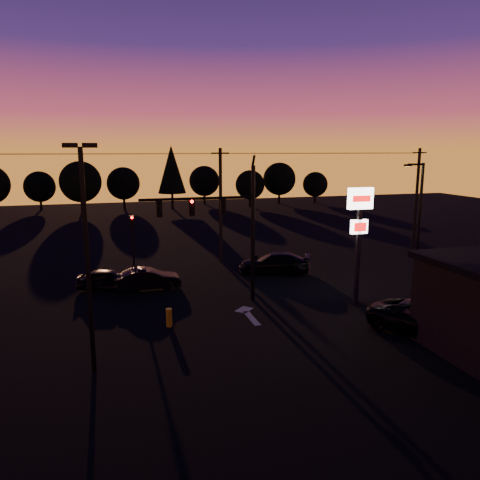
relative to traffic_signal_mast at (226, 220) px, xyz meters
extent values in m
plane|color=black|center=(0.10, -3.99, -4.94)|extent=(120.00, 120.00, 0.00)
cube|color=beige|center=(0.60, -2.99, -4.93)|extent=(0.35, 2.20, 0.01)
cube|color=beige|center=(0.60, -1.59, -4.93)|extent=(1.20, 1.20, 0.01)
cylinder|color=black|center=(1.60, 0.01, -0.94)|extent=(0.24, 0.24, 8.00)
cylinder|color=black|center=(1.60, 0.01, 3.26)|extent=(0.14, 0.52, 0.76)
cylinder|color=black|center=(-1.65, 0.01, 1.26)|extent=(6.50, 0.16, 0.16)
cube|color=black|center=(-0.20, 0.01, 0.76)|extent=(0.32, 0.22, 0.95)
sphere|color=black|center=(-0.20, -0.12, 1.11)|extent=(0.18, 0.18, 0.18)
sphere|color=black|center=(-0.20, -0.12, 0.81)|extent=(0.18, 0.18, 0.18)
sphere|color=black|center=(-0.20, -0.12, 0.51)|extent=(0.18, 0.18, 0.18)
cube|color=black|center=(-2.00, 0.01, 0.76)|extent=(0.32, 0.22, 0.95)
sphere|color=#FF0705|center=(-2.00, -0.12, 1.11)|extent=(0.18, 0.18, 0.18)
sphere|color=black|center=(-2.00, -0.12, 0.81)|extent=(0.18, 0.18, 0.18)
sphere|color=black|center=(-2.00, -0.12, 0.51)|extent=(0.18, 0.18, 0.18)
cube|color=black|center=(-3.80, 0.01, 0.76)|extent=(0.32, 0.22, 0.95)
sphere|color=black|center=(-3.80, -0.12, 1.11)|extent=(0.18, 0.18, 0.18)
sphere|color=black|center=(-3.80, -0.12, 0.81)|extent=(0.18, 0.18, 0.18)
sphere|color=black|center=(-3.80, -0.12, 0.51)|extent=(0.18, 0.18, 0.18)
cube|color=black|center=(1.78, 0.01, -2.34)|extent=(0.22, 0.18, 0.28)
cylinder|color=black|center=(-4.90, 7.51, -3.14)|extent=(0.14, 0.14, 3.60)
cube|color=black|center=(-4.90, 7.51, -1.04)|extent=(0.30, 0.20, 0.90)
sphere|color=#FF0705|center=(-4.90, 7.39, -0.72)|extent=(0.18, 0.18, 0.18)
sphere|color=black|center=(-4.90, 7.39, -1.00)|extent=(0.18, 0.18, 0.18)
sphere|color=black|center=(-4.90, 7.39, -1.28)|extent=(0.18, 0.18, 0.18)
cube|color=black|center=(-7.40, -6.99, -0.44)|extent=(0.18, 0.18, 9.00)
cube|color=black|center=(-7.75, -6.99, 4.11)|extent=(0.55, 0.30, 0.18)
cube|color=black|center=(-7.05, -6.99, 4.11)|extent=(0.55, 0.30, 0.18)
cube|color=black|center=(7.10, -2.49, -1.74)|extent=(0.22, 0.22, 6.40)
cube|color=white|center=(7.10, -2.49, 1.26)|extent=(1.50, 0.25, 1.20)
cube|color=red|center=(7.10, -2.63, 1.26)|extent=(1.10, 0.02, 0.35)
cube|color=white|center=(7.10, -2.49, -0.34)|extent=(1.00, 0.22, 0.80)
cube|color=red|center=(7.10, -2.62, -0.34)|extent=(0.75, 0.02, 0.50)
cylinder|color=black|center=(14.10, 1.51, -0.94)|extent=(0.20, 0.20, 8.00)
cylinder|color=black|center=(13.50, 1.51, 2.96)|extent=(1.20, 0.14, 0.14)
cube|color=black|center=(12.90, 1.51, 2.91)|extent=(0.50, 0.22, 0.14)
plane|color=#FFB759|center=(12.90, 1.51, 2.83)|extent=(0.35, 0.35, 0.00)
cylinder|color=black|center=(2.10, 10.01, -0.44)|extent=(0.26, 0.26, 9.00)
cube|color=black|center=(2.10, 10.01, 3.66)|extent=(1.40, 0.10, 0.10)
cylinder|color=black|center=(20.10, 10.01, -0.44)|extent=(0.26, 0.26, 9.00)
cube|color=black|center=(20.10, 10.01, 3.66)|extent=(1.40, 0.10, 0.10)
cylinder|color=black|center=(-6.90, 9.41, 3.61)|extent=(18.00, 0.02, 0.02)
cylinder|color=black|center=(-6.90, 10.01, 3.66)|extent=(18.00, 0.02, 0.02)
cylinder|color=black|center=(-6.90, 10.61, 3.61)|extent=(18.00, 0.02, 0.02)
cylinder|color=black|center=(11.10, 9.41, 3.61)|extent=(18.00, 0.02, 0.02)
cylinder|color=black|center=(11.10, 10.01, 3.66)|extent=(18.00, 0.02, 0.02)
cylinder|color=black|center=(11.10, 10.61, 3.61)|extent=(18.00, 0.02, 0.02)
cube|color=black|center=(9.10, -7.47, -3.54)|extent=(2.20, 0.05, 1.60)
cylinder|color=#B38E0D|center=(-3.80, -2.93, -4.46)|extent=(0.31, 0.31, 0.94)
cylinder|color=black|center=(-15.90, 49.01, -4.25)|extent=(0.36, 0.36, 1.38)
sphere|color=black|center=(-15.90, 49.01, -1.50)|extent=(4.54, 4.54, 4.54)
cylinder|color=black|center=(-9.90, 44.01, -4.06)|extent=(0.36, 0.36, 1.75)
sphere|color=black|center=(-9.90, 44.01, -0.56)|extent=(5.77, 5.78, 5.78)
cylinder|color=black|center=(-3.90, 48.01, -4.19)|extent=(0.36, 0.36, 1.50)
sphere|color=black|center=(-3.90, 48.01, -1.19)|extent=(4.95, 4.95, 4.95)
cylinder|color=black|center=(3.10, 45.01, -3.75)|extent=(0.36, 0.36, 2.38)
cone|color=black|center=(3.10, 45.01, 1.00)|extent=(4.18, 4.18, 7.12)
cylinder|color=black|center=(9.10, 50.01, -4.19)|extent=(0.36, 0.36, 1.50)
sphere|color=black|center=(9.10, 50.01, -1.19)|extent=(4.95, 4.95, 4.95)
cylinder|color=black|center=(15.10, 44.01, -4.25)|extent=(0.36, 0.36, 1.38)
sphere|color=black|center=(15.10, 44.01, -1.50)|extent=(4.54, 4.54, 4.54)
cylinder|color=black|center=(21.10, 47.01, -4.12)|extent=(0.36, 0.36, 1.62)
sphere|color=black|center=(21.10, 47.01, -0.87)|extent=(5.36, 5.36, 5.36)
cylinder|color=black|center=(27.10, 46.01, -4.31)|extent=(0.36, 0.36, 1.25)
sphere|color=black|center=(27.10, 46.01, -1.81)|extent=(4.12, 4.12, 4.12)
imported|color=black|center=(-6.71, 4.62, -4.27)|extent=(4.10, 2.23, 1.33)
imported|color=black|center=(-4.27, 3.86, -4.24)|extent=(4.22, 1.52, 1.38)
imported|color=black|center=(4.96, 5.38, -4.19)|extent=(5.58, 3.95, 1.50)
imported|color=black|center=(8.08, -7.52, -4.17)|extent=(5.04, 6.04, 1.54)
camera|label=1|loc=(-6.58, -25.67, 3.98)|focal=35.00mm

